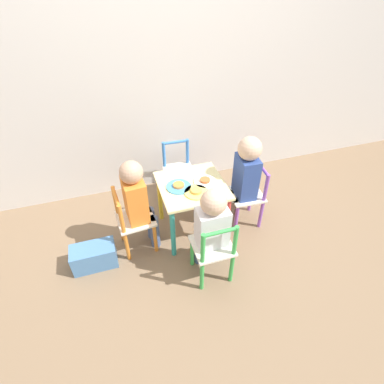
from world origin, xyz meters
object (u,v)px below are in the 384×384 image
(chair_green, at_px, (213,250))
(plate_left, at_px, (179,186))
(chair_purple, at_px, (248,196))
(kids_table, at_px, (192,194))
(child_right, at_px, (244,174))
(child_left, at_px, (138,199))
(plate_right, at_px, (205,181))
(storage_bin, at_px, (94,256))
(plate_front, at_px, (196,192))
(child_front, at_px, (211,225))
(chair_orange, at_px, (133,221))
(chair_blue, at_px, (178,172))

(chair_green, height_order, plate_left, chair_green)
(chair_green, xyz_separation_m, chair_purple, (0.47, 0.44, 0.00))
(kids_table, bearing_deg, chair_purple, -3.25)
(chair_green, bearing_deg, plate_left, -77.82)
(child_right, bearing_deg, child_left, -86.11)
(child_right, distance_m, child_left, 0.82)
(plate_right, height_order, storage_bin, plate_right)
(plate_right, bearing_deg, child_left, -176.36)
(chair_purple, bearing_deg, plate_front, -77.70)
(kids_table, bearing_deg, storage_bin, -170.65)
(plate_front, xyz_separation_m, plate_right, (0.10, 0.10, 0.00))
(plate_front, height_order, plate_left, same)
(kids_table, relative_size, child_front, 0.66)
(plate_front, xyz_separation_m, plate_left, (-0.10, 0.10, 0.00))
(kids_table, xyz_separation_m, plate_front, (-0.00, -0.10, 0.10))
(chair_purple, distance_m, child_right, 0.23)
(plate_left, bearing_deg, child_front, -76.04)
(chair_purple, bearing_deg, kids_table, -90.00)
(chair_orange, relative_size, plate_right, 3.21)
(chair_blue, bearing_deg, plate_right, -77.72)
(chair_orange, height_order, child_left, child_left)
(plate_right, xyz_separation_m, plate_left, (-0.20, 0.00, 0.00))
(plate_right, xyz_separation_m, storage_bin, (-0.88, -0.13, -0.39))
(chair_green, bearing_deg, storage_bin, -23.53)
(plate_front, bearing_deg, plate_right, 45.00)
(chair_green, bearing_deg, kids_table, -90.00)
(plate_front, bearing_deg, child_front, -89.99)
(plate_front, bearing_deg, plate_left, 135.00)
(storage_bin, bearing_deg, chair_orange, 16.25)
(child_front, distance_m, child_right, 0.56)
(kids_table, relative_size, plate_right, 2.93)
(chair_blue, xyz_separation_m, child_left, (-0.43, -0.50, 0.19))
(child_front, distance_m, storage_bin, 0.90)
(chair_orange, height_order, child_right, child_right)
(chair_green, distance_m, plate_right, 0.52)
(chair_blue, bearing_deg, plate_left, -102.06)
(chair_green, bearing_deg, chair_purple, -136.63)
(kids_table, distance_m, plate_front, 0.14)
(chair_purple, xyz_separation_m, child_front, (-0.47, -0.38, 0.18))
(storage_bin, bearing_deg, kids_table, 9.35)
(chair_purple, bearing_deg, chair_green, -43.37)
(chair_purple, height_order, plate_right, chair_purple)
(chair_orange, xyz_separation_m, child_right, (0.88, 0.01, 0.22))
(plate_front, bearing_deg, chair_purple, 9.05)
(child_right, height_order, plate_right, child_right)
(child_right, bearing_deg, plate_left, -89.36)
(child_left, distance_m, plate_right, 0.51)
(chair_purple, xyz_separation_m, chair_blue, (-0.45, 0.49, 0.00))
(kids_table, height_order, plate_right, plate_right)
(child_left, height_order, plate_right, child_left)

